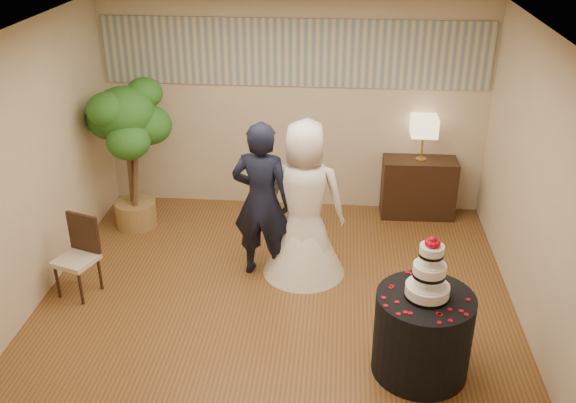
# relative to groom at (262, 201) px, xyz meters

# --- Properties ---
(floor) EXTENTS (5.00, 5.00, 0.00)m
(floor) POSITION_rel_groom_xyz_m (0.21, -0.69, -0.90)
(floor) COLOR brown
(floor) RESTS_ON ground
(ceiling) EXTENTS (5.00, 5.00, 0.00)m
(ceiling) POSITION_rel_groom_xyz_m (0.21, -0.69, 1.90)
(ceiling) COLOR white
(ceiling) RESTS_ON wall_back
(wall_back) EXTENTS (5.00, 0.06, 2.80)m
(wall_back) POSITION_rel_groom_xyz_m (0.21, 1.81, 0.50)
(wall_back) COLOR beige
(wall_back) RESTS_ON ground
(wall_front) EXTENTS (5.00, 0.06, 2.80)m
(wall_front) POSITION_rel_groom_xyz_m (0.21, -3.19, 0.50)
(wall_front) COLOR beige
(wall_front) RESTS_ON ground
(wall_left) EXTENTS (0.06, 5.00, 2.80)m
(wall_left) POSITION_rel_groom_xyz_m (-2.29, -0.69, 0.50)
(wall_left) COLOR beige
(wall_left) RESTS_ON ground
(wall_right) EXTENTS (0.06, 5.00, 2.80)m
(wall_right) POSITION_rel_groom_xyz_m (2.71, -0.69, 0.50)
(wall_right) COLOR beige
(wall_right) RESTS_ON ground
(mural_border) EXTENTS (4.90, 0.02, 0.85)m
(mural_border) POSITION_rel_groom_xyz_m (0.21, 1.79, 1.20)
(mural_border) COLOR #9A9E8E
(mural_border) RESTS_ON wall_back
(groom) EXTENTS (0.72, 0.52, 1.81)m
(groom) POSITION_rel_groom_xyz_m (0.00, 0.00, 0.00)
(groom) COLOR black
(groom) RESTS_ON floor
(bride) EXTENTS (0.98, 0.98, 1.81)m
(bride) POSITION_rel_groom_xyz_m (0.46, 0.06, 0.00)
(bride) COLOR white
(bride) RESTS_ON floor
(cake_table) EXTENTS (0.90, 0.90, 0.80)m
(cake_table) POSITION_rel_groom_xyz_m (1.61, -1.52, -0.51)
(cake_table) COLOR black
(cake_table) RESTS_ON floor
(wedding_cake) EXTENTS (0.38, 0.38, 0.59)m
(wedding_cake) POSITION_rel_groom_xyz_m (1.61, -1.52, 0.19)
(wedding_cake) COLOR white
(wedding_cake) RESTS_ON cake_table
(console) EXTENTS (0.96, 0.44, 0.79)m
(console) POSITION_rel_groom_xyz_m (1.88, 1.60, -0.51)
(console) COLOR black
(console) RESTS_ON floor
(table_lamp) EXTENTS (0.33, 0.33, 0.58)m
(table_lamp) POSITION_rel_groom_xyz_m (1.88, 1.60, 0.18)
(table_lamp) COLOR beige
(table_lamp) RESTS_ON console
(ficus_tree) EXTENTS (1.30, 1.30, 1.95)m
(ficus_tree) POSITION_rel_groom_xyz_m (-1.77, 0.98, 0.07)
(ficus_tree) COLOR #28631F
(ficus_tree) RESTS_ON floor
(side_chair) EXTENTS (0.52, 0.53, 0.88)m
(side_chair) POSITION_rel_groom_xyz_m (-1.92, -0.60, -0.46)
(side_chair) COLOR black
(side_chair) RESTS_ON floor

